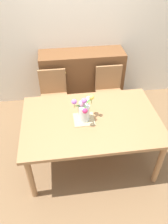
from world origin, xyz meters
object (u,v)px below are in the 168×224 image
(chair_right, at_px, (109,90))
(dresser, at_px, (82,79))
(dining_table, at_px, (91,123))
(chair_left, at_px, (54,94))
(flower_vase, at_px, (84,110))

(chair_right, xyz_separation_m, dresser, (-0.39, 0.42, -0.02))
(chair_right, bearing_deg, dining_table, 63.59)
(dining_table, relative_size, chair_left, 1.89)
(chair_left, xyz_separation_m, dresser, (0.51, 0.42, -0.02))
(dining_table, xyz_separation_m, chair_right, (0.45, 0.91, -0.14))
(dining_table, relative_size, flower_vase, 5.12)
(chair_right, relative_size, dresser, 0.64)
(dining_table, height_order, chair_right, chair_right)
(dresser, bearing_deg, flower_vase, -96.26)
(dresser, xyz_separation_m, flower_vase, (-0.15, -1.33, 0.39))
(dresser, bearing_deg, dining_table, -92.46)
(chair_left, bearing_deg, chair_right, -180.00)
(dining_table, height_order, dresser, dresser)
(dresser, height_order, flower_vase, flower_vase)
(chair_left, height_order, chair_right, same)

